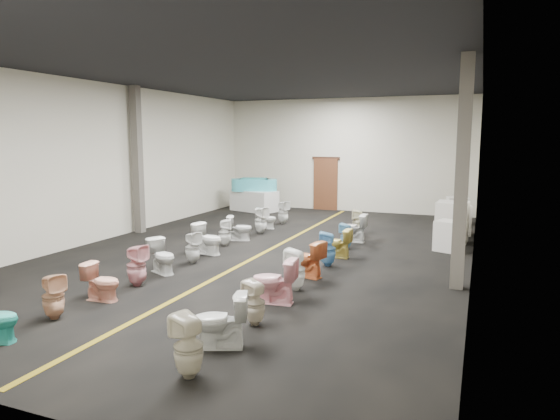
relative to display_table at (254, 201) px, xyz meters
The scene contains 38 objects.
floor 7.34m from the display_table, 62.70° to the right, with size 16.00×16.00×0.00m, color black.
ceiling 8.39m from the display_table, 62.70° to the right, with size 16.00×16.00×0.00m, color black.
wall_back 4.11m from the display_table, 23.84° to the left, with size 10.00×10.00×0.00m, color beige.
wall_left 6.96m from the display_table, 104.11° to the right, with size 16.00×16.00×0.00m, color beige.
wall_right 10.76m from the display_table, 37.92° to the right, with size 16.00×16.00×0.00m, color beige.
aisle_stripe 7.34m from the display_table, 62.70° to the right, with size 0.12×15.60×0.01m, color olive.
back_door 3.00m from the display_table, 29.09° to the left, with size 1.00×0.10×2.10m, color #562D19.
door_frame 3.40m from the display_table, 29.26° to the left, with size 1.15×0.08×0.10m, color #331C11.
column_left 5.98m from the display_table, 104.12° to the right, with size 0.25×0.25×4.50m, color #59544C.
column_right 11.55m from the display_table, 44.65° to the right, with size 0.25×0.25×4.50m, color #59544C.
display_table is the anchor object (origin of this frame).
bathtub 0.66m from the display_table, 90.00° to the left, with size 1.83×0.94×0.55m.
appliance_crate_a 9.05m from the display_table, 30.90° to the right, with size 0.62×0.62×0.80m, color silver.
appliance_crate_b 8.49m from the display_table, 23.89° to the right, with size 0.84×0.84×1.15m, color silver.
appliance_crate_c 8.06m from the display_table, 15.70° to the right, with size 0.82×0.82×0.93m, color silver.
appliance_crate_d 7.77m from the display_table, ahead, with size 0.65×0.65×0.93m, color beige.
toilet_left_1 12.46m from the display_table, 80.30° to the right, with size 0.35×0.35×0.77m, color tan.
toilet_left_2 11.44m from the display_table, 79.08° to the right, with size 0.39×0.68×0.70m, color #F2A388.
toilet_left_3 10.50m from the display_table, 78.00° to the right, with size 0.38×0.39×0.84m, color pink.
toilet_left_4 9.50m from the display_table, 77.27° to the right, with size 0.42×0.74×0.76m, color silver.
toilet_left_5 8.57m from the display_table, 74.87° to the right, with size 0.34×0.35×0.75m, color silver.
toilet_left_6 7.61m from the display_table, 73.95° to the right, with size 0.44×0.77×0.79m, color white.
toilet_left_7 6.63m from the display_table, 72.09° to the right, with size 0.34×0.34×0.75m, color white.
toilet_left_8 5.85m from the display_table, 69.25° to the right, with size 0.40×0.70×0.72m, color silver.
toilet_left_9 4.88m from the display_table, 62.68° to the right, with size 0.38×0.38×0.84m, color silver.
toilet_left_10 4.04m from the display_table, 59.77° to the right, with size 0.37×0.65×0.67m, color white.
toilet_left_11 3.29m from the display_table, 47.56° to the right, with size 0.36×0.37×0.80m, color white.
toilet_right_0 14.19m from the display_table, 68.37° to the right, with size 0.37×0.37×0.81m, color beige.
toilet_right_1 13.30m from the display_table, 67.17° to the right, with size 0.44×0.77×0.79m, color silver.
toilet_right_2 12.45m from the display_table, 65.07° to the right, with size 0.33×0.33×0.72m, color beige.
toilet_right_3 11.42m from the display_table, 63.33° to the right, with size 0.46×0.81×0.82m, color #FBAFB8.
toilet_right_4 10.71m from the display_table, 60.83° to the right, with size 0.37×0.38×0.82m, color white.
toilet_right_5 9.81m from the display_table, 58.61° to the right, with size 0.44×0.78×0.79m, color #D56C37.
toilet_right_6 9.03m from the display_table, 54.32° to the right, with size 0.36×0.37×0.81m, color #61A0CF.
toilet_right_7 8.30m from the display_table, 50.89° to the right, with size 0.41×0.71×0.73m, color #D1B950.
toilet_right_8 7.51m from the display_table, 46.13° to the right, with size 0.31×0.32×0.69m, color #69A8CE.
toilet_right_9 6.83m from the display_table, 40.97° to the right, with size 0.45×0.79×0.81m, color silver.
toilet_right_10 6.14m from the display_table, 34.32° to the right, with size 0.36×0.37×0.80m, color beige.
Camera 1 is at (5.08, -11.64, 2.94)m, focal length 32.00 mm.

